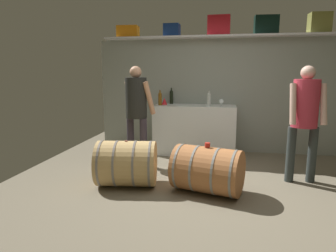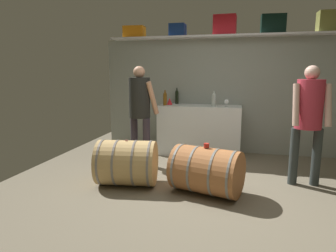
{
  "view_description": "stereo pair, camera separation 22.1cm",
  "coord_description": "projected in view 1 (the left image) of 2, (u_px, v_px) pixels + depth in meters",
  "views": [
    {
      "loc": [
        0.11,
        -3.52,
        1.51
      ],
      "look_at": [
        -0.58,
        0.28,
        0.82
      ],
      "focal_mm": 31.48,
      "sensor_mm": 36.0,
      "label": 1
    },
    {
      "loc": [
        0.32,
        -3.47,
        1.51
      ],
      "look_at": [
        -0.58,
        0.28,
        0.82
      ],
      "focal_mm": 31.48,
      "sensor_mm": 36.0,
      "label": 2
    }
  ],
  "objects": [
    {
      "name": "wine_bottle_amber",
      "position": [
        160.0,
        98.0,
        5.47
      ],
      "size": [
        0.07,
        0.07,
        0.28
      ],
      "color": "brown",
      "rests_on": "work_cabinet"
    },
    {
      "name": "wine_bottle_dark",
      "position": [
        171.0,
        97.0,
        5.72
      ],
      "size": [
        0.07,
        0.07,
        0.31
      ],
      "color": "black",
      "rests_on": "work_cabinet"
    },
    {
      "name": "toolcase_olive",
      "position": [
        319.0,
        23.0,
        5.03
      ],
      "size": [
        0.35,
        0.26,
        0.34
      ],
      "primitive_type": "cube",
      "rotation": [
        0.0,
        0.0,
        0.04
      ],
      "color": "olive",
      "rests_on": "high_shelf_board"
    },
    {
      "name": "visitor_tasting",
      "position": [
        305.0,
        112.0,
        4.0
      ],
      "size": [
        0.49,
        0.38,
        1.61
      ],
      "rotation": [
        0.0,
        0.0,
        -3.05
      ],
      "color": "#2D3433",
      "rests_on": "ground"
    },
    {
      "name": "ground_plane",
      "position": [
        211.0,
        180.0,
        4.25
      ],
      "size": [
        5.8,
        7.76,
        0.02
      ],
      "primitive_type": "cube",
      "color": "#6B6350"
    },
    {
      "name": "tasting_cup",
      "position": [
        207.0,
        145.0,
        3.7
      ],
      "size": [
        0.07,
        0.07,
        0.05
      ],
      "primitive_type": "cylinder",
      "color": "red",
      "rests_on": "wine_barrel_near"
    },
    {
      "name": "wine_bottle_clear",
      "position": [
        209.0,
        99.0,
        5.29
      ],
      "size": [
        0.08,
        0.08,
        0.28
      ],
      "color": "#B5C0BA",
      "rests_on": "work_cabinet"
    },
    {
      "name": "back_wall_panel",
      "position": [
        216.0,
        96.0,
        5.71
      ],
      "size": [
        4.6,
        0.1,
        2.15
      ],
      "primitive_type": "cube",
      "color": "gray",
      "rests_on": "ground"
    },
    {
      "name": "high_shelf_board",
      "position": [
        218.0,
        37.0,
        5.37
      ],
      "size": [
        4.23,
        0.4,
        0.03
      ],
      "primitive_type": "cube",
      "color": "silver",
      "rests_on": "back_wall_panel"
    },
    {
      "name": "toolcase_black",
      "position": [
        266.0,
        25.0,
        5.19
      ],
      "size": [
        0.42,
        0.21,
        0.33
      ],
      "primitive_type": "cube",
      "rotation": [
        0.0,
        0.0,
        0.06
      ],
      "color": "black",
      "rests_on": "high_shelf_board"
    },
    {
      "name": "wine_barrel_near",
      "position": [
        208.0,
        170.0,
        3.76
      ],
      "size": [
        0.97,
        0.79,
        0.6
      ],
      "rotation": [
        0.0,
        0.0,
        -0.28
      ],
      "color": "#A66638",
      "rests_on": "ground"
    },
    {
      "name": "wine_glass",
      "position": [
        221.0,
        102.0,
        5.27
      ],
      "size": [
        0.09,
        0.09,
        0.13
      ],
      "color": "white",
      "rests_on": "work_cabinet"
    },
    {
      "name": "winemaker_pouring",
      "position": [
        137.0,
        105.0,
        4.81
      ],
      "size": [
        0.55,
        0.5,
        1.63
      ],
      "rotation": [
        0.0,
        0.0,
        -0.47
      ],
      "color": "#322C38",
      "rests_on": "ground"
    },
    {
      "name": "toolcase_orange",
      "position": [
        128.0,
        32.0,
        5.65
      ],
      "size": [
        0.41,
        0.28,
        0.22
      ],
      "primitive_type": "cube",
      "rotation": [
        0.0,
        0.0,
        0.05
      ],
      "color": "orange",
      "rests_on": "high_shelf_board"
    },
    {
      "name": "wine_barrel_far",
      "position": [
        127.0,
        163.0,
        3.98
      ],
      "size": [
        0.86,
        0.71,
        0.63
      ],
      "rotation": [
        0.0,
        0.0,
        0.14
      ],
      "color": "tan",
      "rests_on": "ground"
    },
    {
      "name": "red_funnel",
      "position": [
        164.0,
        101.0,
        5.58
      ],
      "size": [
        0.11,
        0.11,
        0.13
      ],
      "primitive_type": "cone",
      "color": "red",
      "rests_on": "work_cabinet"
    },
    {
      "name": "toolcase_navy",
      "position": [
        172.0,
        30.0,
        5.5
      ],
      "size": [
        0.29,
        0.28,
        0.23
      ],
      "primitive_type": "cube",
      "rotation": [
        0.0,
        0.0,
        -0.01
      ],
      "color": "navy",
      "rests_on": "high_shelf_board"
    },
    {
      "name": "work_cabinet",
      "position": [
        194.0,
        130.0,
        5.55
      ],
      "size": [
        1.51,
        0.56,
        0.93
      ],
      "primitive_type": "cube",
      "color": "white",
      "rests_on": "ground"
    },
    {
      "name": "toolcase_red",
      "position": [
        219.0,
        26.0,
        5.33
      ],
      "size": [
        0.41,
        0.31,
        0.35
      ],
      "primitive_type": "cube",
      "rotation": [
        0.0,
        0.0,
        -0.04
      ],
      "color": "red",
      "rests_on": "high_shelf_board"
    }
  ]
}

